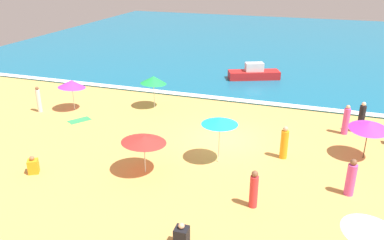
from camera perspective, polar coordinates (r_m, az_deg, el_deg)
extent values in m
plane|color=#E0A856|center=(21.99, 4.76, -2.70)|extent=(60.00, 60.00, 0.00)
cube|color=#146B93|center=(48.50, 13.04, 10.84)|extent=(60.00, 44.00, 0.10)
cube|color=white|center=(27.67, 7.97, 2.77)|extent=(57.00, 0.70, 0.01)
cylinder|color=silver|center=(26.24, -5.54, 4.00)|extent=(0.05, 0.05, 2.12)
cone|color=green|center=(25.99, -5.61, 5.81)|extent=(2.45, 2.45, 0.61)
cylinder|color=#4C3823|center=(21.27, 23.96, -2.69)|extent=(0.05, 0.05, 1.96)
cone|color=#B733C6|center=(20.96, 24.30, -0.67)|extent=(1.94, 1.97, 0.60)
cone|color=white|center=(13.42, 24.97, -14.00)|extent=(2.17, 2.14, 0.65)
cylinder|color=silver|center=(18.32, -6.88, -5.05)|extent=(0.05, 0.05, 1.80)
cone|color=red|center=(17.97, -7.00, -2.79)|extent=(2.94, 2.94, 0.45)
cylinder|color=silver|center=(19.04, 3.95, -3.02)|extent=(0.05, 0.05, 2.29)
cone|color=#19B7C6|center=(18.62, 4.04, -0.15)|extent=(2.19, 2.19, 0.33)
cylinder|color=silver|center=(26.89, -16.87, 3.42)|extent=(0.05, 0.05, 1.98)
cone|color=#B733C6|center=(26.65, -17.06, 5.04)|extent=(2.50, 2.50, 0.64)
cylinder|color=orange|center=(20.07, 13.22, -3.48)|extent=(0.46, 0.46, 1.47)
sphere|color=#DBA884|center=(19.73, 13.43, -1.26)|extent=(0.26, 0.26, 0.26)
cylinder|color=#D84CA5|center=(17.92, 22.02, -8.05)|extent=(0.50, 0.50, 1.42)
sphere|color=brown|center=(17.54, 22.42, -5.69)|extent=(0.28, 0.28, 0.28)
cylinder|color=white|center=(27.34, -21.33, 2.60)|extent=(0.35, 0.35, 1.50)
sphere|color=brown|center=(27.09, -21.58, 4.29)|extent=(0.23, 0.23, 0.23)
cube|color=black|center=(14.20, -1.52, -16.59)|extent=(0.49, 0.49, 0.73)
sphere|color=#DBA884|center=(13.91, -1.54, -15.10)|extent=(0.22, 0.22, 0.22)
cube|color=orange|center=(19.84, -22.03, -6.26)|extent=(0.62, 0.62, 0.66)
sphere|color=#9E6B47|center=(19.64, -22.21, -5.15)|extent=(0.22, 0.22, 0.22)
cylinder|color=#D84CA5|center=(23.85, 21.43, -0.19)|extent=(0.50, 0.50, 1.53)
sphere|color=#DBA884|center=(23.55, 21.72, 1.76)|extent=(0.23, 0.23, 0.23)
cylinder|color=red|center=(16.10, 8.94, -10.23)|extent=(0.48, 0.48, 1.39)
sphere|color=brown|center=(15.68, 9.11, -7.72)|extent=(0.27, 0.27, 0.27)
cylinder|color=black|center=(24.36, 23.34, 0.10)|extent=(0.44, 0.44, 1.63)
sphere|color=beige|center=(24.06, 23.67, 2.13)|extent=(0.24, 0.24, 0.24)
cube|color=green|center=(25.31, -16.01, -0.05)|extent=(1.35, 1.52, 0.01)
cube|color=red|center=(32.93, 8.96, 6.50)|extent=(4.32, 2.80, 0.65)
cube|color=silver|center=(32.75, 9.03, 7.62)|extent=(1.64, 1.28, 0.69)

